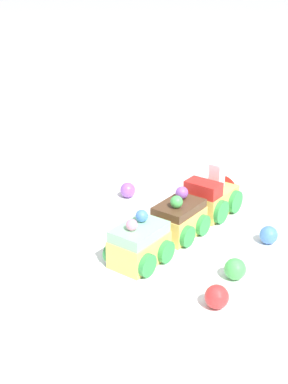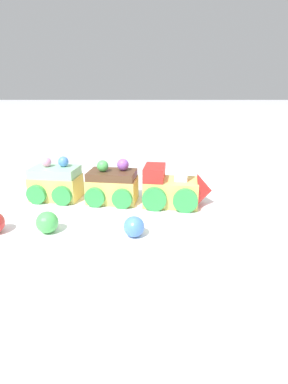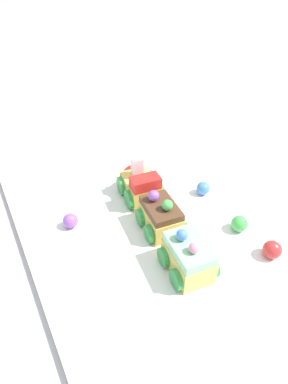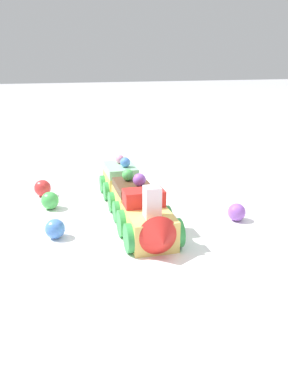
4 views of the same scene
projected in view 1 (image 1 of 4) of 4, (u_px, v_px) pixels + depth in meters
ground_plane at (163, 232)px, 0.85m from camera, size 10.00×10.00×0.00m
display_board at (164, 228)px, 0.85m from camera, size 0.77×0.38×0.01m
cake_train_locomotive at (213, 196)px, 0.88m from camera, size 0.12×0.08×0.08m
cake_car_chocolate at (179, 219)px, 0.81m from camera, size 0.09×0.08×0.07m
cake_car_mint at (139, 245)px, 0.73m from camera, size 0.09×0.08×0.07m
gumball_blue at (269, 235)px, 0.79m from camera, size 0.03×0.03×0.03m
gumball_red at (217, 297)px, 0.64m from camera, size 0.03×0.03×0.03m
gumball_purple at (128, 190)px, 0.94m from camera, size 0.03×0.03×0.03m
gumball_green at (235, 269)px, 0.70m from camera, size 0.03×0.03×0.03m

